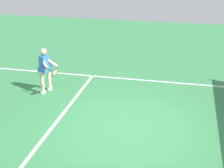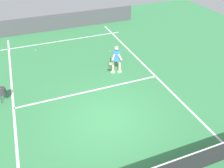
{
  "view_description": "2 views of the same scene",
  "coord_description": "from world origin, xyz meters",
  "views": [
    {
      "loc": [
        8.12,
        1.32,
        4.69
      ],
      "look_at": [
        -1.02,
        -0.75,
        0.81
      ],
      "focal_mm": 53.91,
      "sensor_mm": 36.0,
      "label": 1
    },
    {
      "loc": [
        2.47,
        6.9,
        6.78
      ],
      "look_at": [
        -0.62,
        -0.95,
        0.99
      ],
      "focal_mm": 38.15,
      "sensor_mm": 36.0,
      "label": 2
    }
  ],
  "objects": [
    {
      "name": "ground_plane",
      "position": [
        0.0,
        0.0,
        0.0
      ],
      "size": [
        28.36,
        28.36,
        0.0
      ],
      "primitive_type": "plane",
      "color": "#38844C"
    },
    {
      "name": "tennis_player",
      "position": [
        -1.76,
        -3.22,
        0.85
      ],
      "size": [
        0.96,
        0.88,
        1.55
      ],
      "color": "beige",
      "rests_on": "ground"
    },
    {
      "name": "service_line_marking",
      "position": [
        0.0,
        -2.11,
        0.0
      ],
      "size": [
        7.13,
        0.1,
        0.01
      ],
      "primitive_type": "cube",
      "color": "white",
      "rests_on": "ground"
    },
    {
      "name": "sideline_left_marking",
      "position": [
        -3.56,
        0.0,
        0.0
      ],
      "size": [
        0.1,
        19.82,
        0.01
      ],
      "primitive_type": "cube",
      "color": "white",
      "rests_on": "ground"
    }
  ]
}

